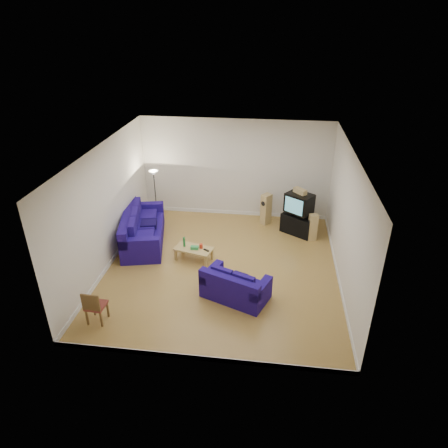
# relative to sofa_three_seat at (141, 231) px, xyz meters

# --- Properties ---
(room) EXTENTS (6.01, 6.51, 3.21)m
(room) POSITION_rel_sofa_three_seat_xyz_m (2.52, -1.04, 1.19)
(room) COLOR brown
(room) RESTS_ON ground
(sofa_three_seat) EXTENTS (1.59, 2.67, 0.96)m
(sofa_three_seat) POSITION_rel_sofa_three_seat_xyz_m (0.00, 0.00, 0.00)
(sofa_three_seat) COLOR #190D52
(sofa_three_seat) RESTS_ON ground
(sofa_loveseat) EXTENTS (1.72, 1.35, 0.76)m
(sofa_loveseat) POSITION_rel_sofa_three_seat_xyz_m (2.97, -2.27, -0.07)
(sofa_loveseat) COLOR #190D52
(sofa_loveseat) RESTS_ON ground
(coffee_table) EXTENTS (1.10, 0.75, 0.37)m
(coffee_table) POSITION_rel_sofa_three_seat_xyz_m (1.70, -0.75, -0.04)
(coffee_table) COLOR tan
(coffee_table) RESTS_ON ground
(bottle) EXTENTS (0.09, 0.09, 0.28)m
(bottle) POSITION_rel_sofa_three_seat_xyz_m (1.43, -0.68, 0.15)
(bottle) COLOR #197233
(bottle) RESTS_ON coffee_table
(tissue_box) EXTENTS (0.21, 0.12, 0.09)m
(tissue_box) POSITION_rel_sofa_three_seat_xyz_m (1.74, -0.79, 0.05)
(tissue_box) COLOR green
(tissue_box) RESTS_ON coffee_table
(red_canister) EXTENTS (0.12, 0.12, 0.13)m
(red_canister) POSITION_rel_sofa_three_seat_xyz_m (1.90, -0.72, 0.07)
(red_canister) COLOR red
(red_canister) RESTS_ON coffee_table
(remote) EXTENTS (0.17, 0.14, 0.02)m
(remote) POSITION_rel_sofa_three_seat_xyz_m (2.07, -0.83, 0.02)
(remote) COLOR black
(remote) RESTS_ON coffee_table
(tv_stand) EXTENTS (1.13, 1.00, 0.60)m
(tv_stand) POSITION_rel_sofa_three_seat_xyz_m (4.58, 1.16, -0.06)
(tv_stand) COLOR black
(tv_stand) RESTS_ON ground
(av_receiver) EXTENTS (0.56, 0.51, 0.11)m
(av_receiver) POSITION_rel_sofa_three_seat_xyz_m (4.61, 1.21, 0.30)
(av_receiver) COLOR black
(av_receiver) RESTS_ON tv_stand
(television) EXTENTS (0.93, 0.89, 0.58)m
(television) POSITION_rel_sofa_three_seat_xyz_m (4.54, 1.16, 0.65)
(television) COLOR black
(television) RESTS_ON av_receiver
(centre_speaker) EXTENTS (0.41, 0.42, 0.15)m
(centre_speaker) POSITION_rel_sofa_three_seat_xyz_m (4.54, 1.21, 1.01)
(centre_speaker) COLOR tan
(centre_speaker) RESTS_ON television
(speaker_left) EXTENTS (0.37, 0.38, 1.01)m
(speaker_left) POSITION_rel_sofa_three_seat_xyz_m (3.56, 1.66, 0.15)
(speaker_left) COLOR tan
(speaker_left) RESTS_ON ground
(speaker_right) EXTENTS (0.29, 0.25, 0.83)m
(speaker_right) POSITION_rel_sofa_three_seat_xyz_m (4.97, 0.77, 0.06)
(speaker_right) COLOR tan
(speaker_right) RESTS_ON ground
(floor_lamp) EXTENTS (0.29, 0.29, 1.72)m
(floor_lamp) POSITION_rel_sofa_three_seat_xyz_m (0.07, 1.41, 1.06)
(floor_lamp) COLOR black
(floor_lamp) RESTS_ON ground
(dining_chair) EXTENTS (0.42, 0.42, 0.83)m
(dining_chair) POSITION_rel_sofa_three_seat_xyz_m (0.09, -3.50, 0.11)
(dining_chair) COLOR brown
(dining_chair) RESTS_ON ground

